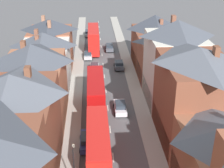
{
  "coord_description": "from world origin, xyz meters",
  "views": [
    {
      "loc": [
        -2.11,
        -11.83,
        23.8
      ],
      "look_at": [
        0.95,
        34.53,
        1.89
      ],
      "focal_mm": 50.0,
      "sensor_mm": 36.0,
      "label": 1
    }
  ],
  "objects_px": {
    "car_near_blue": "(95,68)",
    "car_parked_right_a": "(119,65)",
    "car_far_grey": "(88,55)",
    "double_decker_bus_lead": "(96,94)",
    "double_decker_bus_far_approaching": "(93,39)",
    "car_mid_black": "(87,141)",
    "car_parked_left_a": "(120,107)",
    "street_lamp": "(74,168)",
    "car_mid_white": "(88,33)",
    "car_near_silver": "(109,47)",
    "double_decker_bus_mid_street": "(98,149)"
  },
  "relations": [
    {
      "from": "car_mid_black",
      "to": "car_near_silver",
      "type": "bearing_deg",
      "value": 82.32
    },
    {
      "from": "double_decker_bus_lead",
      "to": "car_parked_left_a",
      "type": "relative_size",
      "value": 2.5
    },
    {
      "from": "car_far_grey",
      "to": "street_lamp",
      "type": "bearing_deg",
      "value": -91.68
    },
    {
      "from": "car_mid_white",
      "to": "street_lamp",
      "type": "xyz_separation_m",
      "value": [
        -1.15,
        -56.39,
        2.43
      ]
    },
    {
      "from": "car_near_blue",
      "to": "car_mid_white",
      "type": "height_order",
      "value": "car_near_blue"
    },
    {
      "from": "double_decker_bus_far_approaching",
      "to": "car_parked_left_a",
      "type": "distance_m",
      "value": 28.53
    },
    {
      "from": "car_far_grey",
      "to": "street_lamp",
      "type": "xyz_separation_m",
      "value": [
        -1.15,
        -39.23,
        2.43
      ]
    },
    {
      "from": "car_parked_right_a",
      "to": "double_decker_bus_lead",
      "type": "bearing_deg",
      "value": -106.54
    },
    {
      "from": "car_near_blue",
      "to": "car_parked_right_a",
      "type": "relative_size",
      "value": 1.01
    },
    {
      "from": "car_parked_left_a",
      "to": "car_far_grey",
      "type": "bearing_deg",
      "value": 101.97
    },
    {
      "from": "car_near_blue",
      "to": "car_far_grey",
      "type": "height_order",
      "value": "same"
    },
    {
      "from": "car_near_blue",
      "to": "car_parked_right_a",
      "type": "height_order",
      "value": "car_near_blue"
    },
    {
      "from": "double_decker_bus_far_approaching",
      "to": "car_near_blue",
      "type": "xyz_separation_m",
      "value": [
        0.01,
        -12.4,
        -2.0
      ]
    },
    {
      "from": "double_decker_bus_lead",
      "to": "street_lamp",
      "type": "xyz_separation_m",
      "value": [
        -2.44,
        -16.59,
        0.43
      ]
    },
    {
      "from": "double_decker_bus_far_approaching",
      "to": "car_parked_right_a",
      "type": "bearing_deg",
      "value": -66.38
    },
    {
      "from": "car_near_blue",
      "to": "car_mid_white",
      "type": "distance_m",
      "value": 24.48
    },
    {
      "from": "double_decker_bus_lead",
      "to": "car_mid_black",
      "type": "xyz_separation_m",
      "value": [
        -1.29,
        -8.73,
        -1.99
      ]
    },
    {
      "from": "car_near_silver",
      "to": "car_mid_black",
      "type": "relative_size",
      "value": 0.95
    },
    {
      "from": "car_parked_left_a",
      "to": "street_lamp",
      "type": "xyz_separation_m",
      "value": [
        -6.05,
        -16.11,
        2.44
      ]
    },
    {
      "from": "car_parked_left_a",
      "to": "double_decker_bus_lead",
      "type": "bearing_deg",
      "value": 172.45
    },
    {
      "from": "double_decker_bus_lead",
      "to": "car_near_silver",
      "type": "distance_m",
      "value": 27.92
    },
    {
      "from": "car_far_grey",
      "to": "double_decker_bus_lead",
      "type": "bearing_deg",
      "value": -86.74
    },
    {
      "from": "car_parked_right_a",
      "to": "street_lamp",
      "type": "relative_size",
      "value": 0.72
    },
    {
      "from": "car_near_blue",
      "to": "car_far_grey",
      "type": "distance_m",
      "value": 7.4
    },
    {
      "from": "double_decker_bus_lead",
      "to": "car_parked_right_a",
      "type": "bearing_deg",
      "value": 73.46
    },
    {
      "from": "car_near_silver",
      "to": "car_mid_black",
      "type": "distance_m",
      "value": 36.67
    },
    {
      "from": "car_near_silver",
      "to": "car_near_blue",
      "type": "bearing_deg",
      "value": -106.38
    },
    {
      "from": "double_decker_bus_far_approaching",
      "to": "car_mid_black",
      "type": "height_order",
      "value": "double_decker_bus_far_approaching"
    },
    {
      "from": "car_near_blue",
      "to": "double_decker_bus_lead",
      "type": "bearing_deg",
      "value": -90.03
    },
    {
      "from": "double_decker_bus_lead",
      "to": "car_parked_left_a",
      "type": "height_order",
      "value": "double_decker_bus_lead"
    },
    {
      "from": "car_near_blue",
      "to": "double_decker_bus_mid_street",
      "type": "bearing_deg",
      "value": -90.02
    },
    {
      "from": "car_near_blue",
      "to": "car_near_silver",
      "type": "bearing_deg",
      "value": 73.62
    },
    {
      "from": "car_near_blue",
      "to": "car_near_silver",
      "type": "height_order",
      "value": "car_near_blue"
    },
    {
      "from": "car_far_grey",
      "to": "street_lamp",
      "type": "relative_size",
      "value": 0.7
    },
    {
      "from": "double_decker_bus_mid_street",
      "to": "car_parked_right_a",
      "type": "xyz_separation_m",
      "value": [
        4.91,
        29.63,
        -2.01
      ]
    },
    {
      "from": "car_mid_black",
      "to": "double_decker_bus_mid_street",
      "type": "bearing_deg",
      "value": -73.54
    },
    {
      "from": "car_parked_left_a",
      "to": "car_parked_right_a",
      "type": "distance_m",
      "value": 17.06
    },
    {
      "from": "car_parked_right_a",
      "to": "car_near_blue",
      "type": "bearing_deg",
      "value": -166.55
    },
    {
      "from": "car_parked_left_a",
      "to": "street_lamp",
      "type": "distance_m",
      "value": 17.38
    },
    {
      "from": "double_decker_bus_far_approaching",
      "to": "street_lamp",
      "type": "distance_m",
      "value": 44.41
    },
    {
      "from": "car_near_silver",
      "to": "car_mid_black",
      "type": "xyz_separation_m",
      "value": [
        -4.9,
        -36.34,
        0.02
      ]
    },
    {
      "from": "double_decker_bus_far_approaching",
      "to": "car_mid_white",
      "type": "xyz_separation_m",
      "value": [
        -1.29,
        12.04,
        -2.0
      ]
    },
    {
      "from": "car_near_silver",
      "to": "street_lamp",
      "type": "xyz_separation_m",
      "value": [
        -6.05,
        -44.2,
        2.44
      ]
    },
    {
      "from": "double_decker_bus_far_approaching",
      "to": "car_near_blue",
      "type": "height_order",
      "value": "double_decker_bus_far_approaching"
    },
    {
      "from": "car_far_grey",
      "to": "car_parked_right_a",
      "type": "bearing_deg",
      "value": -44.61
    },
    {
      "from": "double_decker_bus_far_approaching",
      "to": "car_mid_white",
      "type": "distance_m",
      "value": 12.28
    },
    {
      "from": "car_mid_white",
      "to": "car_far_grey",
      "type": "xyz_separation_m",
      "value": [
        0.0,
        -17.15,
        -0.0
      ]
    },
    {
      "from": "car_parked_right_a",
      "to": "car_mid_black",
      "type": "bearing_deg",
      "value": -103.79
    },
    {
      "from": "car_near_blue",
      "to": "car_mid_white",
      "type": "bearing_deg",
      "value": 93.04
    },
    {
      "from": "double_decker_bus_far_approaching",
      "to": "car_far_grey",
      "type": "relative_size",
      "value": 2.82
    }
  ]
}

